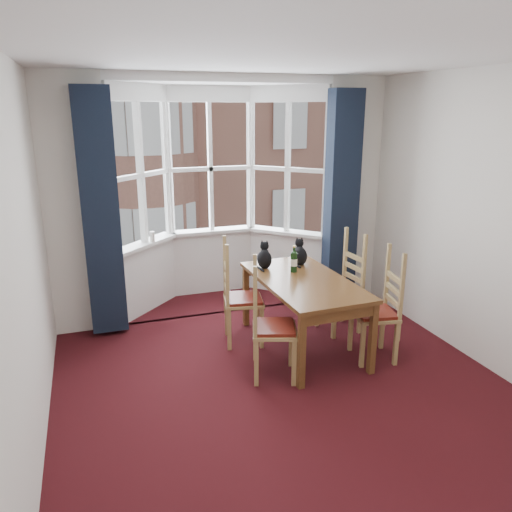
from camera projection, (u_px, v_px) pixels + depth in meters
name	position (u px, v px, depth m)	size (l,w,h in m)	color
floor	(300.00, 409.00, 4.19)	(4.50, 4.50, 0.00)	black
ceiling	(311.00, 51.00, 3.39)	(4.50, 4.50, 0.00)	white
wall_left	(18.00, 276.00, 3.17)	(4.50, 4.50, 0.00)	silver
wall_right	(512.00, 229.00, 4.41)	(4.50, 4.50, 0.00)	silver
wall_back_pier_left	(77.00, 208.00, 5.33)	(0.70, 0.12, 2.80)	silver
wall_back_pier_right	(351.00, 192.00, 6.34)	(0.70, 0.12, 2.80)	silver
bay_window	(215.00, 193.00, 6.29)	(2.76, 0.94, 2.80)	white
curtain_left	(101.00, 215.00, 5.25)	(0.38, 0.22, 2.60)	black
curtain_right	(342.00, 199.00, 6.12)	(0.38, 0.22, 2.60)	black
dining_table	(304.00, 287.00, 5.10)	(0.89, 1.59, 0.75)	brown
chair_left_near	(265.00, 329.00, 4.59)	(0.51, 0.52, 0.92)	#A4884F
chair_left_far	(235.00, 301.00, 5.27)	(0.47, 0.49, 0.92)	#A4884F
chair_right_near	(383.00, 314.00, 4.94)	(0.47, 0.49, 0.92)	#A4884F
chair_right_far	(346.00, 289.00, 5.60)	(0.44, 0.46, 0.92)	#A4884F
cat_left	(264.00, 258.00, 5.41)	(0.22, 0.25, 0.30)	black
cat_right	(300.00, 254.00, 5.54)	(0.21, 0.25, 0.30)	black
wine_bottle	(294.00, 261.00, 5.28)	(0.07, 0.07, 0.28)	black
candle_tall	(152.00, 237.00, 6.03)	(0.06, 0.06, 0.13)	white
street	(115.00, 233.00, 35.17)	(80.00, 80.00, 0.00)	#333335
tenement_building	(131.00, 134.00, 16.45)	(18.40, 7.80, 15.20)	#A26753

